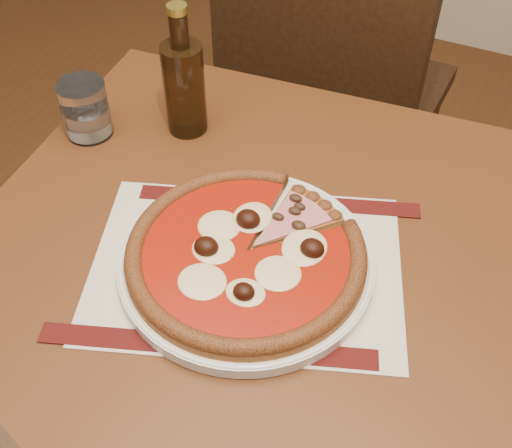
# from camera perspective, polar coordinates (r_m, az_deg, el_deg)

# --- Properties ---
(table) EXTENTS (0.87, 0.87, 0.75)m
(table) POSITION_cam_1_polar(r_m,az_deg,el_deg) (0.97, -0.51, -6.09)
(table) COLOR brown
(table) RESTS_ON ground
(chair_far) EXTENTS (0.48, 0.48, 0.97)m
(chair_far) POSITION_cam_1_polar(r_m,az_deg,el_deg) (1.54, 6.55, 12.06)
(chair_far) COLOR black
(chair_far) RESTS_ON ground
(placemat) EXTENTS (0.49, 0.42, 0.00)m
(placemat) POSITION_cam_1_polar(r_m,az_deg,el_deg) (0.87, -0.88, -3.83)
(placemat) COLOR beige
(placemat) RESTS_ON table
(plate) EXTENTS (0.34, 0.34, 0.02)m
(plate) POSITION_cam_1_polar(r_m,az_deg,el_deg) (0.86, -0.88, -3.41)
(plate) COLOR white
(plate) RESTS_ON placemat
(pizza) EXTENTS (0.32, 0.32, 0.04)m
(pizza) POSITION_cam_1_polar(r_m,az_deg,el_deg) (0.85, -0.91, -2.56)
(pizza) COLOR #9F5C26
(pizza) RESTS_ON plate
(ham_slice) EXTENTS (0.09, 0.14, 0.02)m
(ham_slice) POSITION_cam_1_polar(r_m,az_deg,el_deg) (0.89, 4.23, -0.19)
(ham_slice) COLOR #9F5C26
(ham_slice) RESTS_ON plate
(water_glass) EXTENTS (0.10, 0.10, 0.09)m
(water_glass) POSITION_cam_1_polar(r_m,az_deg,el_deg) (1.09, -14.94, 9.85)
(water_glass) COLOR white
(water_glass) RESTS_ON table
(bottle) EXTENTS (0.07, 0.07, 0.22)m
(bottle) POSITION_cam_1_polar(r_m,az_deg,el_deg) (1.04, -6.41, 12.25)
(bottle) COLOR #301D0C
(bottle) RESTS_ON table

